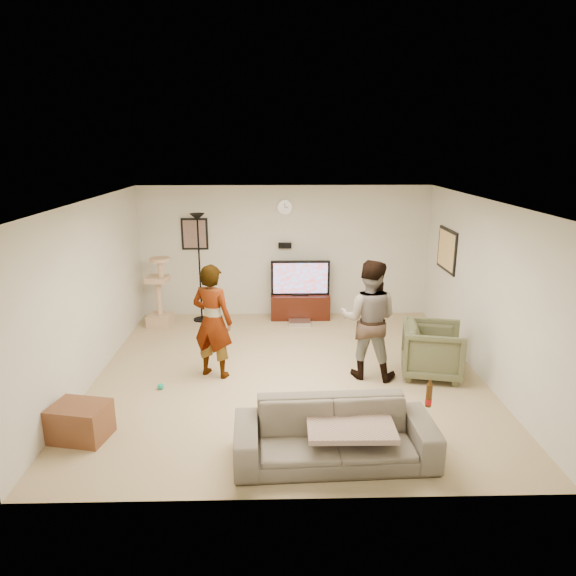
{
  "coord_description": "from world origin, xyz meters",
  "views": [
    {
      "loc": [
        -0.18,
        -6.85,
        3.22
      ],
      "look_at": [
        -0.0,
        0.2,
        1.24
      ],
      "focal_mm": 31.92,
      "sensor_mm": 36.0,
      "label": 1
    }
  ],
  "objects_px": {
    "cat_tree": "(158,291)",
    "person_left": "(213,321)",
    "tv": "(300,278)",
    "side_table": "(80,422)",
    "floor_lamp": "(200,268)",
    "tv_stand": "(300,306)",
    "sofa": "(335,434)",
    "armchair": "(432,350)",
    "beer_bottle": "(429,395)",
    "person_right": "(369,319)"
  },
  "relations": [
    {
      "from": "cat_tree",
      "to": "person_left",
      "type": "height_order",
      "value": "person_left"
    },
    {
      "from": "tv",
      "to": "side_table",
      "type": "xyz_separation_m",
      "value": [
        -2.69,
        -4.15,
        -0.59
      ]
    },
    {
      "from": "floor_lamp",
      "to": "person_left",
      "type": "xyz_separation_m",
      "value": [
        0.52,
        -2.43,
        -0.19
      ]
    },
    {
      "from": "tv_stand",
      "to": "sofa",
      "type": "distance_m",
      "value": 4.63
    },
    {
      "from": "tv",
      "to": "sofa",
      "type": "bearing_deg",
      "value": -88.27
    },
    {
      "from": "person_left",
      "to": "side_table",
      "type": "distance_m",
      "value": 2.18
    },
    {
      "from": "armchair",
      "to": "person_left",
      "type": "bearing_deg",
      "value": 101.14
    },
    {
      "from": "sofa",
      "to": "beer_bottle",
      "type": "xyz_separation_m",
      "value": [
        0.96,
        0.0,
        0.43
      ]
    },
    {
      "from": "floor_lamp",
      "to": "person_right",
      "type": "distance_m",
      "value": 3.69
    },
    {
      "from": "cat_tree",
      "to": "sofa",
      "type": "relative_size",
      "value": 0.62
    },
    {
      "from": "person_right",
      "to": "armchair",
      "type": "relative_size",
      "value": 2.04
    },
    {
      "from": "person_left",
      "to": "armchair",
      "type": "xyz_separation_m",
      "value": [
        3.13,
        -0.07,
        -0.44
      ]
    },
    {
      "from": "side_table",
      "to": "tv_stand",
      "type": "bearing_deg",
      "value": 57.05
    },
    {
      "from": "tv_stand",
      "to": "person_left",
      "type": "relative_size",
      "value": 0.68
    },
    {
      "from": "tv_stand",
      "to": "sofa",
      "type": "relative_size",
      "value": 0.53
    },
    {
      "from": "cat_tree",
      "to": "person_right",
      "type": "xyz_separation_m",
      "value": [
        3.44,
        -2.23,
        0.21
      ]
    },
    {
      "from": "tv",
      "to": "cat_tree",
      "type": "height_order",
      "value": "cat_tree"
    },
    {
      "from": "person_right",
      "to": "tv_stand",
      "type": "bearing_deg",
      "value": -55.68
    },
    {
      "from": "floor_lamp",
      "to": "cat_tree",
      "type": "relative_size",
      "value": 1.57
    },
    {
      "from": "cat_tree",
      "to": "side_table",
      "type": "xyz_separation_m",
      "value": [
        -0.08,
        -3.79,
        -0.44
      ]
    },
    {
      "from": "tv",
      "to": "person_right",
      "type": "xyz_separation_m",
      "value": [
        0.84,
        -2.59,
        0.06
      ]
    },
    {
      "from": "floor_lamp",
      "to": "tv",
      "type": "bearing_deg",
      "value": 2.9
    },
    {
      "from": "person_left",
      "to": "floor_lamp",
      "type": "bearing_deg",
      "value": -55.36
    },
    {
      "from": "person_right",
      "to": "armchair",
      "type": "distance_m",
      "value": 1.05
    },
    {
      "from": "tv_stand",
      "to": "armchair",
      "type": "bearing_deg",
      "value": -55.64
    },
    {
      "from": "tv_stand",
      "to": "side_table",
      "type": "relative_size",
      "value": 1.82
    },
    {
      "from": "side_table",
      "to": "person_left",
      "type": "bearing_deg",
      "value": 50.61
    },
    {
      "from": "tv_stand",
      "to": "tv",
      "type": "relative_size",
      "value": 1.01
    },
    {
      "from": "sofa",
      "to": "beer_bottle",
      "type": "distance_m",
      "value": 1.05
    },
    {
      "from": "person_left",
      "to": "person_right",
      "type": "bearing_deg",
      "value": -159.0
    },
    {
      "from": "cat_tree",
      "to": "person_left",
      "type": "xyz_separation_m",
      "value": [
        1.25,
        -2.17,
        0.18
      ]
    },
    {
      "from": "tv",
      "to": "floor_lamp",
      "type": "distance_m",
      "value": 1.89
    },
    {
      "from": "floor_lamp",
      "to": "side_table",
      "type": "distance_m",
      "value": 4.21
    },
    {
      "from": "sofa",
      "to": "side_table",
      "type": "height_order",
      "value": "sofa"
    },
    {
      "from": "sofa",
      "to": "side_table",
      "type": "bearing_deg",
      "value": 167.9
    },
    {
      "from": "person_right",
      "to": "sofa",
      "type": "bearing_deg",
      "value": 87.54
    },
    {
      "from": "sofa",
      "to": "armchair",
      "type": "xyz_separation_m",
      "value": [
        1.64,
        2.03,
        0.08
      ]
    },
    {
      "from": "beer_bottle",
      "to": "sofa",
      "type": "bearing_deg",
      "value": 180.0
    },
    {
      "from": "person_right",
      "to": "armchair",
      "type": "xyz_separation_m",
      "value": [
        0.94,
        -0.0,
        -0.47
      ]
    },
    {
      "from": "side_table",
      "to": "armchair",
      "type": "bearing_deg",
      "value": 19.16
    },
    {
      "from": "cat_tree",
      "to": "person_left",
      "type": "relative_size",
      "value": 0.78
    },
    {
      "from": "tv_stand",
      "to": "tv",
      "type": "bearing_deg",
      "value": 0.0
    },
    {
      "from": "tv_stand",
      "to": "beer_bottle",
      "type": "relative_size",
      "value": 4.47
    },
    {
      "from": "tv_stand",
      "to": "person_right",
      "type": "height_order",
      "value": "person_right"
    },
    {
      "from": "cat_tree",
      "to": "sofa",
      "type": "xyz_separation_m",
      "value": [
        2.75,
        -4.27,
        -0.34
      ]
    },
    {
      "from": "person_left",
      "to": "armchair",
      "type": "relative_size",
      "value": 1.97
    },
    {
      "from": "person_left",
      "to": "beer_bottle",
      "type": "xyz_separation_m",
      "value": [
        2.46,
        -2.1,
        -0.09
      ]
    },
    {
      "from": "floor_lamp",
      "to": "armchair",
      "type": "height_order",
      "value": "floor_lamp"
    },
    {
      "from": "armchair",
      "to": "side_table",
      "type": "height_order",
      "value": "armchair"
    },
    {
      "from": "beer_bottle",
      "to": "armchair",
      "type": "height_order",
      "value": "beer_bottle"
    }
  ]
}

